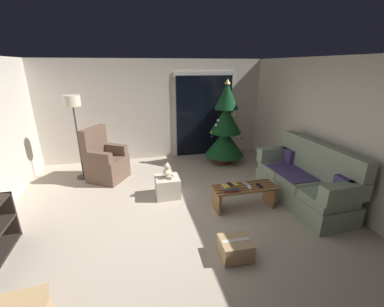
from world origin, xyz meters
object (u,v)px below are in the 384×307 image
object	(u,v)px
remote_silver	(245,184)
armchair	(105,162)
book_stack	(230,187)
couch	(305,181)
teddy_bear_cream	(168,171)
remote_white	(249,187)
remote_black	(259,186)
christmas_tree	(225,128)
floor_lamp	(73,109)
coffee_table	(244,193)
cell_phone	(230,184)
cardboard_box_taped_mid_floor	(235,248)
ottoman	(168,187)

from	to	relation	value
remote_silver	armchair	xyz separation A→B (m)	(-2.46, 1.69, -0.01)
book_stack	remote_silver	bearing A→B (deg)	22.73
couch	teddy_bear_cream	bearing A→B (deg)	162.20
remote_white	armchair	bearing A→B (deg)	-24.60
remote_black	christmas_tree	distance (m)	2.20
armchair	remote_black	bearing A→B (deg)	-34.46
remote_white	christmas_tree	distance (m)	2.23
book_stack	floor_lamp	world-z (taller)	floor_lamp
remote_black	coffee_table	bearing A→B (deg)	163.53
couch	christmas_tree	distance (m)	2.32
remote_black	floor_lamp	distance (m)	3.91
cell_phone	floor_lamp	world-z (taller)	floor_lamp
remote_white	christmas_tree	bearing A→B (deg)	-87.44
remote_black	teddy_bear_cream	world-z (taller)	teddy_bear_cream
teddy_bear_cream	cardboard_box_taped_mid_floor	world-z (taller)	teddy_bear_cream
ottoman	coffee_table	bearing A→B (deg)	-29.88
couch	cell_phone	distance (m)	1.44
cardboard_box_taped_mid_floor	floor_lamp	bearing A→B (deg)	127.11
couch	remote_white	size ratio (longest dim) A/B	12.59
couch	remote_black	world-z (taller)	couch
ottoman	teddy_bear_cream	xyz separation A→B (m)	(0.01, -0.01, 0.31)
book_stack	christmas_tree	bearing A→B (deg)	71.71
couch	teddy_bear_cream	xyz separation A→B (m)	(-2.36, 0.76, 0.10)
coffee_table	remote_silver	world-z (taller)	remote_silver
couch	book_stack	xyz separation A→B (m)	(-1.44, -0.01, 0.05)
armchair	ottoman	world-z (taller)	armchair
armchair	cardboard_box_taped_mid_floor	size ratio (longest dim) A/B	2.76
remote_silver	cell_phone	world-z (taller)	cell_phone
couch	teddy_bear_cream	distance (m)	2.48
couch	cell_phone	size ratio (longest dim) A/B	13.64
book_stack	ottoman	xyz separation A→B (m)	(-0.92, 0.77, -0.26)
cell_phone	cardboard_box_taped_mid_floor	world-z (taller)	cell_phone
remote_black	remote_silver	size ratio (longest dim) A/B	1.00
remote_black	couch	bearing A→B (deg)	-3.71
book_stack	armchair	xyz separation A→B (m)	(-2.11, 1.84, -0.05)
remote_white	ottoman	world-z (taller)	remote_white
remote_silver	book_stack	distance (m)	0.38
christmas_tree	coffee_table	bearing A→B (deg)	-101.14
cell_phone	floor_lamp	size ratio (longest dim) A/B	0.08
armchair	cardboard_box_taped_mid_floor	distance (m)	3.39
remote_silver	christmas_tree	world-z (taller)	christmas_tree
remote_white	teddy_bear_cream	world-z (taller)	teddy_bear_cream
couch	remote_white	bearing A→B (deg)	-179.74
couch	floor_lamp	bearing A→B (deg)	153.48
remote_silver	ottoman	distance (m)	1.44
remote_white	cell_phone	xyz separation A→B (m)	(-0.35, -0.01, 0.10)
armchair	floor_lamp	xyz separation A→B (m)	(-0.50, 0.20, 1.10)
book_stack	cell_phone	distance (m)	0.06
couch	ottoman	size ratio (longest dim) A/B	4.46
coffee_table	ottoman	distance (m)	1.42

